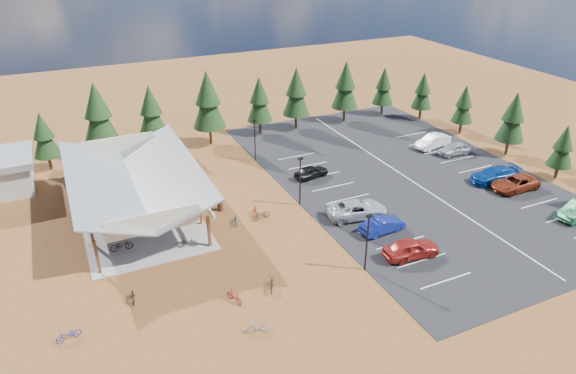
{
  "coord_description": "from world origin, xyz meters",
  "views": [
    {
      "loc": [
        -15.07,
        -38.31,
        24.97
      ],
      "look_at": [
        3.52,
        1.62,
        2.5
      ],
      "focal_mm": 32.0,
      "sensor_mm": 36.0,
      "label": 1
    }
  ],
  "objects_px": {
    "bike_3": "(112,192)",
    "bike_14": "(236,219)",
    "car_8": "(455,149)",
    "bike_10": "(68,335)",
    "trash_bin_1": "(220,206)",
    "bike_4": "(187,242)",
    "bike_7": "(158,178)",
    "car_4": "(311,172)",
    "bike_6": "(160,187)",
    "trash_bin_0": "(199,220)",
    "bike_5": "(175,222)",
    "car_0": "(411,248)",
    "bike_2": "(117,213)",
    "bike_13": "(258,327)",
    "bike_8": "(133,296)",
    "car_2": "(357,209)",
    "bike_1": "(125,234)",
    "bike_16": "(261,215)",
    "lamp_post_1": "(300,178)",
    "bike_11": "(234,297)",
    "lamp_post_2": "(255,137)",
    "bike_12": "(272,284)",
    "bike_15": "(255,210)",
    "bike_0": "(121,245)",
    "car_1": "(382,225)",
    "car_7": "(495,175)",
    "bike_pavilion": "(133,178)",
    "car_9": "(433,141)"
  },
  "relations": [
    {
      "from": "bike_3",
      "to": "bike_14",
      "type": "bearing_deg",
      "value": -134.22
    },
    {
      "from": "car_8",
      "to": "bike_10",
      "type": "bearing_deg",
      "value": -71.09
    },
    {
      "from": "trash_bin_1",
      "to": "bike_4",
      "type": "distance_m",
      "value": 6.94
    },
    {
      "from": "bike_7",
      "to": "car_4",
      "type": "xyz_separation_m",
      "value": [
        15.68,
        -5.9,
        0.11
      ]
    },
    {
      "from": "bike_6",
      "to": "bike_14",
      "type": "relative_size",
      "value": 1.03
    },
    {
      "from": "bike_14",
      "to": "trash_bin_0",
      "type": "bearing_deg",
      "value": 171.89
    },
    {
      "from": "bike_4",
      "to": "bike_5",
      "type": "distance_m",
      "value": 3.78
    },
    {
      "from": "trash_bin_0",
      "to": "car_0",
      "type": "bearing_deg",
      "value": -41.11
    },
    {
      "from": "bike_2",
      "to": "car_4",
      "type": "bearing_deg",
      "value": -101.88
    },
    {
      "from": "bike_2",
      "to": "bike_13",
      "type": "xyz_separation_m",
      "value": [
        6.4,
        -20.06,
        -0.03
      ]
    },
    {
      "from": "trash_bin_1",
      "to": "bike_14",
      "type": "bearing_deg",
      "value": -79.9
    },
    {
      "from": "trash_bin_1",
      "to": "bike_10",
      "type": "relative_size",
      "value": 0.52
    },
    {
      "from": "bike_8",
      "to": "car_2",
      "type": "relative_size",
      "value": 0.28
    },
    {
      "from": "bike_1",
      "to": "bike_16",
      "type": "relative_size",
      "value": 0.84
    },
    {
      "from": "lamp_post_1",
      "to": "bike_2",
      "type": "xyz_separation_m",
      "value": [
        -16.99,
        5.03,
        -2.46
      ]
    },
    {
      "from": "lamp_post_1",
      "to": "car_0",
      "type": "relative_size",
      "value": 1.06
    },
    {
      "from": "trash_bin_0",
      "to": "car_0",
      "type": "xyz_separation_m",
      "value": [
        14.65,
        -12.79,
        0.42
      ]
    },
    {
      "from": "bike_7",
      "to": "bike_11",
      "type": "distance_m",
      "value": 22.34
    },
    {
      "from": "bike_8",
      "to": "bike_14",
      "type": "bearing_deg",
      "value": 40.65
    },
    {
      "from": "lamp_post_2",
      "to": "bike_8",
      "type": "xyz_separation_m",
      "value": [
        -17.75,
        -20.01,
        -2.55
      ]
    },
    {
      "from": "bike_5",
      "to": "car_4",
      "type": "distance_m",
      "value": 16.77
    },
    {
      "from": "bike_11",
      "to": "car_4",
      "type": "bearing_deg",
      "value": 26.66
    },
    {
      "from": "bike_3",
      "to": "bike_5",
      "type": "bearing_deg",
      "value": -150.52
    },
    {
      "from": "bike_12",
      "to": "car_2",
      "type": "relative_size",
      "value": 0.31
    },
    {
      "from": "bike_15",
      "to": "car_2",
      "type": "height_order",
      "value": "car_2"
    },
    {
      "from": "bike_10",
      "to": "lamp_post_2",
      "type": "bearing_deg",
      "value": 120.36
    },
    {
      "from": "lamp_post_1",
      "to": "bike_8",
      "type": "distance_m",
      "value": 19.64
    },
    {
      "from": "bike_15",
      "to": "bike_0",
      "type": "bearing_deg",
      "value": 33.97
    },
    {
      "from": "bike_11",
      "to": "car_2",
      "type": "bearing_deg",
      "value": 3.64
    },
    {
      "from": "bike_10",
      "to": "bike_11",
      "type": "distance_m",
      "value": 11.48
    },
    {
      "from": "bike_5",
      "to": "car_1",
      "type": "distance_m",
      "value": 19.02
    },
    {
      "from": "bike_3",
      "to": "bike_15",
      "type": "distance_m",
      "value": 15.32
    },
    {
      "from": "bike_0",
      "to": "car_7",
      "type": "relative_size",
      "value": 0.34
    },
    {
      "from": "bike_pavilion",
      "to": "bike_13",
      "type": "relative_size",
      "value": 12.06
    },
    {
      "from": "bike_1",
      "to": "car_0",
      "type": "xyz_separation_m",
      "value": [
        21.39,
        -12.93,
        0.3
      ]
    },
    {
      "from": "bike_8",
      "to": "bike_12",
      "type": "xyz_separation_m",
      "value": [
        9.87,
        -3.13,
        0.04
      ]
    },
    {
      "from": "car_2",
      "to": "bike_16",
      "type": "bearing_deg",
      "value": 77.77
    },
    {
      "from": "bike_0",
      "to": "car_9",
      "type": "bearing_deg",
      "value": -75.54
    },
    {
      "from": "trash_bin_1",
      "to": "bike_16",
      "type": "bearing_deg",
      "value": -48.17
    },
    {
      "from": "bike_11",
      "to": "bike_13",
      "type": "xyz_separation_m",
      "value": [
        0.4,
        -3.7,
        -0.02
      ]
    },
    {
      "from": "bike_11",
      "to": "car_9",
      "type": "relative_size",
      "value": 0.34
    },
    {
      "from": "bike_6",
      "to": "bike_16",
      "type": "bearing_deg",
      "value": -148.85
    },
    {
      "from": "trash_bin_1",
      "to": "bike_5",
      "type": "distance_m",
      "value": 4.97
    },
    {
      "from": "trash_bin_0",
      "to": "bike_7",
      "type": "relative_size",
      "value": 0.53
    },
    {
      "from": "bike_4",
      "to": "car_9",
      "type": "relative_size",
      "value": 0.35
    },
    {
      "from": "bike_0",
      "to": "car_7",
      "type": "xyz_separation_m",
      "value": [
        38.96,
        -3.36,
        0.25
      ]
    },
    {
      "from": "bike_3",
      "to": "car_8",
      "type": "height_order",
      "value": "car_8"
    },
    {
      "from": "bike_14",
      "to": "car_4",
      "type": "bearing_deg",
      "value": 43.86
    },
    {
      "from": "lamp_post_2",
      "to": "bike_15",
      "type": "relative_size",
      "value": 3.38
    },
    {
      "from": "car_9",
      "to": "bike_4",
      "type": "bearing_deg",
      "value": -85.07
    }
  ]
}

